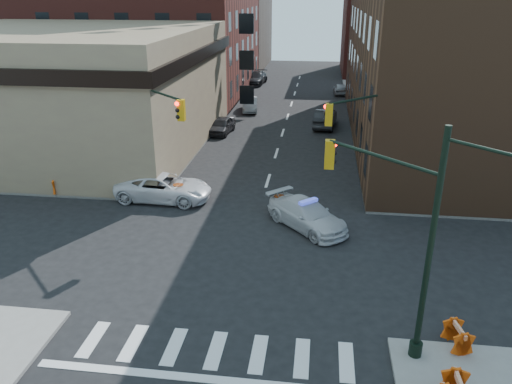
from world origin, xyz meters
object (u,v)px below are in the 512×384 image
(parked_car_enear, at_px, (325,118))
(police_car, at_px, (307,215))
(pickup, at_px, (164,187))
(barricade_nw_a, at_px, (108,184))
(parked_car_wnear, at_px, (222,125))
(parked_car_wfar, at_px, (250,104))
(pedestrian_a, at_px, (125,183))
(pedestrian_b, at_px, (102,180))
(barrel_bank, at_px, (179,193))
(barricade_se_a, at_px, (457,337))
(barrel_road, at_px, (279,205))

(parked_car_enear, bearing_deg, police_car, 93.38)
(pickup, distance_m, barricade_nw_a, 3.75)
(parked_car_enear, bearing_deg, parked_car_wnear, 26.35)
(parked_car_wfar, distance_m, pedestrian_a, 24.31)
(police_car, relative_size, parked_car_wnear, 1.22)
(parked_car_wnear, bearing_deg, pedestrian_b, -99.76)
(barrel_bank, height_order, barricade_se_a, barrel_bank)
(police_car, relative_size, pedestrian_a, 3.09)
(parked_car_wnear, xyz_separation_m, pedestrian_b, (-4.32, -15.12, 0.40))
(parked_car_enear, xyz_separation_m, barricade_nw_a, (-13.17, -17.89, -0.23))
(parked_car_wnear, height_order, parked_car_enear, parked_car_enear)
(police_car, relative_size, barrel_road, 4.58)
(parked_car_enear, relative_size, pedestrian_a, 3.07)
(pedestrian_b, distance_m, barricade_se_a, 21.36)
(parked_car_enear, height_order, pedestrian_a, pedestrian_a)
(police_car, distance_m, pedestrian_a, 11.27)
(barrel_bank, bearing_deg, barrel_road, -8.99)
(barricade_nw_a, bearing_deg, barrel_bank, -4.16)
(parked_car_wfar, bearing_deg, barricade_se_a, -78.51)
(parked_car_wfar, distance_m, parked_car_enear, 9.46)
(parked_car_enear, bearing_deg, barricade_nw_a, 59.45)
(police_car, bearing_deg, barricade_se_a, -102.43)
(parked_car_enear, relative_size, barricade_nw_a, 4.30)
(barrel_road, bearing_deg, pickup, 170.48)
(pickup, bearing_deg, police_car, -104.76)
(police_car, distance_m, pickup, 8.97)
(parked_car_wnear, xyz_separation_m, parked_car_enear, (8.94, 3.35, 0.12))
(pedestrian_a, xyz_separation_m, pedestrian_b, (-1.40, 0.00, 0.14))
(parked_car_wnear, xyz_separation_m, parked_car_wfar, (1.23, 8.84, -0.00))
(parked_car_wnear, distance_m, barricade_se_a, 30.05)
(pedestrian_b, distance_m, barrel_road, 10.84)
(pedestrian_a, bearing_deg, parked_car_wfar, 78.66)
(police_car, height_order, parked_car_wnear, police_car)
(police_car, bearing_deg, pedestrian_b, 124.39)
(barrel_road, relative_size, barricade_se_a, 0.96)
(parked_car_wfar, bearing_deg, parked_car_enear, -43.03)
(parked_car_wfar, xyz_separation_m, pedestrian_b, (-5.55, -23.96, 0.40))
(parked_car_wnear, relative_size, barrel_road, 3.75)
(parked_car_wfar, height_order, pedestrian_b, pedestrian_b)
(barrel_road, height_order, barricade_se_a, barrel_road)
(parked_car_wfar, xyz_separation_m, pedestrian_a, (-4.14, -23.96, 0.26))
(police_car, xyz_separation_m, parked_car_enear, (0.89, 21.09, 0.09))
(barrel_road, bearing_deg, barrel_bank, 171.01)
(barrel_bank, height_order, barricade_nw_a, barrel_bank)
(parked_car_wnear, height_order, barricade_nw_a, parked_car_wnear)
(barricade_nw_a, bearing_deg, pedestrian_b, -93.15)
(parked_car_wfar, relative_size, pedestrian_a, 2.61)
(parked_car_wnear, bearing_deg, barricade_nw_a, -100.05)
(parked_car_wfar, height_order, barricade_nw_a, parked_car_wfar)
(pedestrian_a, bearing_deg, pedestrian_b, 178.47)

